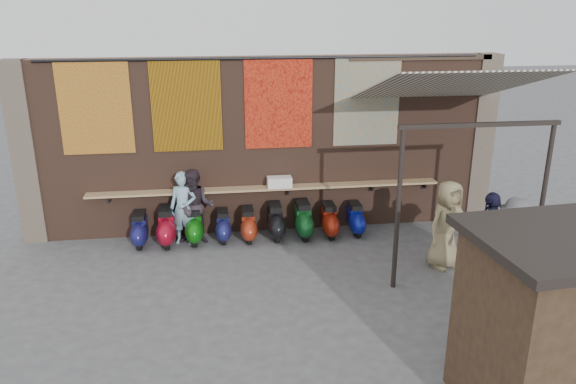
# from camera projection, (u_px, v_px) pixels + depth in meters

# --- Properties ---
(ground) EXTENTS (70.00, 70.00, 0.00)m
(ground) POSITION_uv_depth(u_px,v_px,m) (279.00, 279.00, 10.94)
(ground) COLOR #474749
(ground) RESTS_ON ground
(brick_wall) EXTENTS (10.00, 0.40, 4.00)m
(brick_wall) POSITION_uv_depth(u_px,v_px,m) (265.00, 146.00, 12.82)
(brick_wall) COLOR brown
(brick_wall) RESTS_ON ground
(pier_left) EXTENTS (0.50, 0.50, 4.00)m
(pier_left) POSITION_uv_depth(u_px,v_px,m) (26.00, 154.00, 12.16)
(pier_left) COLOR #4C4238
(pier_left) RESTS_ON ground
(pier_right) EXTENTS (0.50, 0.50, 4.00)m
(pier_right) POSITION_uv_depth(u_px,v_px,m) (480.00, 139.00, 13.49)
(pier_right) COLOR #4C4238
(pier_right) RESTS_ON ground
(eating_counter) EXTENTS (8.00, 0.32, 0.05)m
(eating_counter) POSITION_uv_depth(u_px,v_px,m) (267.00, 188.00, 12.77)
(eating_counter) COLOR #9E7A51
(eating_counter) RESTS_ON brick_wall
(shelf_box) EXTENTS (0.55, 0.29, 0.23)m
(shelf_box) POSITION_uv_depth(u_px,v_px,m) (279.00, 182.00, 12.73)
(shelf_box) COLOR white
(shelf_box) RESTS_ON eating_counter
(tapestry_redgold) EXTENTS (1.50, 0.02, 2.00)m
(tapestry_redgold) POSITION_uv_depth(u_px,v_px,m) (95.00, 108.00, 11.83)
(tapestry_redgold) COLOR maroon
(tapestry_redgold) RESTS_ON brick_wall
(tapestry_sun) EXTENTS (1.50, 0.02, 2.00)m
(tapestry_sun) POSITION_uv_depth(u_px,v_px,m) (186.00, 106.00, 12.08)
(tapestry_sun) COLOR #C77C0B
(tapestry_sun) RESTS_ON brick_wall
(tapestry_orange) EXTENTS (1.50, 0.02, 2.00)m
(tapestry_orange) POSITION_uv_depth(u_px,v_px,m) (279.00, 104.00, 12.33)
(tapestry_orange) COLOR red
(tapestry_orange) RESTS_ON brick_wall
(tapestry_multi) EXTENTS (1.50, 0.02, 2.00)m
(tapestry_multi) POSITION_uv_depth(u_px,v_px,m) (367.00, 101.00, 12.59)
(tapestry_multi) COLOR teal
(tapestry_multi) RESTS_ON brick_wall
(hang_rail) EXTENTS (9.50, 0.06, 0.06)m
(hang_rail) POSITION_uv_depth(u_px,v_px,m) (264.00, 58.00, 11.97)
(hang_rail) COLOR black
(hang_rail) RESTS_ON brick_wall
(scooter_stool_0) EXTENTS (0.35, 0.78, 0.74)m
(scooter_stool_0) POSITION_uv_depth(u_px,v_px,m) (140.00, 230.00, 12.33)
(scooter_stool_0) COLOR #161754
(scooter_stool_0) RESTS_ON ground
(scooter_stool_1) EXTENTS (0.40, 0.88, 0.84)m
(scooter_stool_1) POSITION_uv_depth(u_px,v_px,m) (167.00, 227.00, 12.37)
(scooter_stool_1) COLOR maroon
(scooter_stool_1) RESTS_ON ground
(scooter_stool_2) EXTENTS (0.37, 0.83, 0.79)m
(scooter_stool_2) POSITION_uv_depth(u_px,v_px,m) (195.00, 226.00, 12.49)
(scooter_stool_2) COLOR #0E610D
(scooter_stool_2) RESTS_ON ground
(scooter_stool_3) EXTENTS (0.33, 0.73, 0.70)m
(scooter_stool_3) POSITION_uv_depth(u_px,v_px,m) (223.00, 226.00, 12.59)
(scooter_stool_3) COLOR navy
(scooter_stool_3) RESTS_ON ground
(scooter_stool_4) EXTENTS (0.35, 0.77, 0.73)m
(scooter_stool_4) POSITION_uv_depth(u_px,v_px,m) (248.00, 225.00, 12.62)
(scooter_stool_4) COLOR #9B2C14
(scooter_stool_4) RESTS_ON ground
(scooter_stool_5) EXTENTS (0.37, 0.83, 0.79)m
(scooter_stool_5) POSITION_uv_depth(u_px,v_px,m) (275.00, 222.00, 12.71)
(scooter_stool_5) COLOR black
(scooter_stool_5) RESTS_ON ground
(scooter_stool_6) EXTENTS (0.39, 0.86, 0.82)m
(scooter_stool_6) POSITION_uv_depth(u_px,v_px,m) (303.00, 220.00, 12.78)
(scooter_stool_6) COLOR #0F4B1E
(scooter_stool_6) RESTS_ON ground
(scooter_stool_7) EXTENTS (0.36, 0.79, 0.75)m
(scooter_stool_7) POSITION_uv_depth(u_px,v_px,m) (329.00, 220.00, 12.84)
(scooter_stool_7) COLOR maroon
(scooter_stool_7) RESTS_ON ground
(scooter_stool_8) EXTENTS (0.34, 0.76, 0.72)m
(scooter_stool_8) POSITION_uv_depth(u_px,v_px,m) (355.00, 219.00, 12.97)
(scooter_stool_8) COLOR #0D1790
(scooter_stool_8) RESTS_ON ground
(diner_left) EXTENTS (0.68, 0.54, 1.65)m
(diner_left) POSITION_uv_depth(u_px,v_px,m) (183.00, 208.00, 12.30)
(diner_left) COLOR #80A7BA
(diner_left) RESTS_ON ground
(diner_right) EXTENTS (0.90, 0.75, 1.69)m
(diner_right) POSITION_uv_depth(u_px,v_px,m) (196.00, 207.00, 12.33)
(diner_right) COLOR #2E242B
(diner_right) RESTS_ON ground
(shopper_navy) EXTENTS (1.08, 1.00, 1.78)m
(shopper_navy) POSITION_uv_depth(u_px,v_px,m) (489.00, 236.00, 10.68)
(shopper_navy) COLOR #181734
(shopper_navy) RESTS_ON ground
(shopper_grey) EXTENTS (1.28, 1.20, 1.74)m
(shopper_grey) POSITION_uv_depth(u_px,v_px,m) (513.00, 242.00, 10.49)
(shopper_grey) COLOR #535257
(shopper_grey) RESTS_ON ground
(shopper_tan) EXTENTS (1.04, 0.86, 1.82)m
(shopper_tan) POSITION_uv_depth(u_px,v_px,m) (447.00, 225.00, 11.18)
(shopper_tan) COLOR #8E805A
(shopper_tan) RESTS_ON ground
(market_stall) EXTENTS (2.33, 1.82, 2.39)m
(market_stall) POSITION_uv_depth(u_px,v_px,m) (562.00, 330.00, 7.08)
(market_stall) COLOR black
(market_stall) RESTS_ON ground
(stall_sign) EXTENTS (1.20, 0.13, 0.50)m
(stall_sign) POSITION_uv_depth(u_px,v_px,m) (527.00, 262.00, 7.70)
(stall_sign) COLOR gold
(stall_sign) RESTS_ON market_stall
(stall_shelf) EXTENTS (1.84, 0.24, 0.06)m
(stall_shelf) POSITION_uv_depth(u_px,v_px,m) (519.00, 317.00, 7.98)
(stall_shelf) COLOR #473321
(stall_shelf) RESTS_ON market_stall
(awning_canvas) EXTENTS (3.20, 3.28, 0.97)m
(awning_canvas) POSITION_uv_depth(u_px,v_px,m) (448.00, 86.00, 11.08)
(awning_canvas) COLOR beige
(awning_canvas) RESTS_ON brick_wall
(awning_ledger) EXTENTS (3.30, 0.08, 0.12)m
(awning_ledger) POSITION_uv_depth(u_px,v_px,m) (421.00, 57.00, 12.45)
(awning_ledger) COLOR #33261C
(awning_ledger) RESTS_ON brick_wall
(awning_header) EXTENTS (3.00, 0.08, 0.08)m
(awning_header) POSITION_uv_depth(u_px,v_px,m) (481.00, 125.00, 9.83)
(awning_header) COLOR black
(awning_header) RESTS_ON awning_post_left
(awning_post_left) EXTENTS (0.09, 0.09, 3.10)m
(awning_post_left) POSITION_uv_depth(u_px,v_px,m) (398.00, 210.00, 10.14)
(awning_post_left) COLOR black
(awning_post_left) RESTS_ON ground
(awning_post_right) EXTENTS (0.09, 0.09, 3.10)m
(awning_post_right) POSITION_uv_depth(u_px,v_px,m) (542.00, 203.00, 10.50)
(awning_post_right) COLOR black
(awning_post_right) RESTS_ON ground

